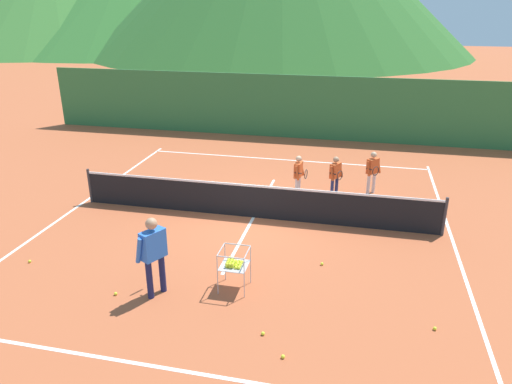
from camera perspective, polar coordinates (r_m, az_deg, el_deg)
The scene contains 19 objects.
ground_plane at distance 13.41m, azimuth -0.30°, elevation -3.04°, with size 120.00×120.00×0.00m, color #B25633.
line_baseline_near at distance 8.51m, azimuth -10.17°, elevation -20.05°, with size 10.46×0.08×0.01m, color white.
line_baseline_far at distance 18.31m, azimuth 3.48°, elevation 3.86°, with size 10.46×0.08×0.01m, color white.
line_sideline_west at distance 15.36m, azimuth -19.69°, elevation -1.04°, with size 0.08×11.45×0.01m, color white.
line_sideline_east at distance 13.36m, azimuth 22.23°, elevation -4.87°, with size 0.08×11.45×0.01m, color white.
line_service_center at distance 13.41m, azimuth -0.30°, elevation -3.02°, with size 0.08×6.20×0.01m, color white.
tennis_net at distance 13.21m, azimuth -0.30°, elevation -1.07°, with size 10.08×0.08×1.05m.
instructor at distance 9.79m, azimuth -12.12°, elevation -6.72°, with size 0.55×0.85×1.73m.
student_0 at distance 14.58m, azimuth 5.10°, elevation 2.33°, with size 0.41×0.67×1.32m.
student_1 at distance 14.66m, azimuth 9.45°, elevation 2.21°, with size 0.42×0.71×1.31m.
student_2 at distance 15.21m, azimuth 13.73°, elevation 2.70°, with size 0.48×0.72×1.36m.
ball_cart at distance 9.99m, azimuth -2.71°, elevation -8.52°, with size 0.58×0.58×0.90m.
tennis_ball_0 at distance 10.46m, azimuth -16.39°, elevation -11.55°, with size 0.07×0.07×0.07m, color yellow.
tennis_ball_1 at distance 11.18m, azimuth 7.87°, elevation -8.48°, with size 0.07×0.07×0.07m, color yellow.
tennis_ball_2 at distance 9.03m, azimuth 0.84°, elevation -16.51°, with size 0.07×0.07×0.07m, color yellow.
tennis_ball_3 at distance 12.34m, azimuth -25.37°, elevation -7.47°, with size 0.07×0.07×0.07m, color yellow.
tennis_ball_4 at distance 8.58m, azimuth 3.24°, elevation -18.99°, with size 0.07×0.07×0.07m, color yellow.
tennis_ball_5 at distance 9.72m, azimuth 20.54°, elevation -14.99°, with size 0.07×0.07×0.07m, color yellow.
windscreen_fence at distance 21.08m, azimuth 5.04°, elevation 10.04°, with size 23.02×0.08×2.73m, color #33753D.
Camera 1 is at (2.75, -11.85, 5.63)m, focal length 33.56 mm.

